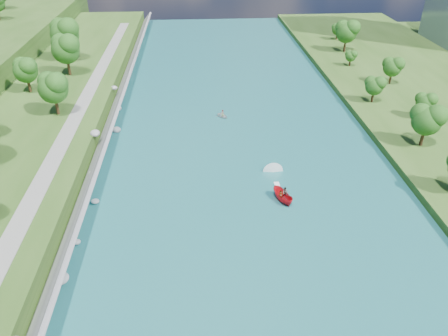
{
  "coord_description": "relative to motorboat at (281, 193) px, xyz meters",
  "views": [
    {
      "loc": [
        -7.87,
        -45.19,
        41.14
      ],
      "look_at": [
        -3.42,
        18.03,
        2.5
      ],
      "focal_mm": 35.0,
      "sensor_mm": 36.0,
      "label": 1
    }
  ],
  "objects": [
    {
      "name": "river_water",
      "position": [
        -5.5,
        7.69,
        -0.88
      ],
      "size": [
        55.0,
        240.0,
        0.1
      ],
      "primitive_type": "cube",
      "color": "#195A60",
      "rests_on": "ground"
    },
    {
      "name": "ground",
      "position": [
        -5.5,
        -12.31,
        -0.93
      ],
      "size": [
        260.0,
        260.0,
        0.0
      ],
      "primitive_type": "plane",
      "color": "#2D5119",
      "rests_on": "ground"
    },
    {
      "name": "motorboat",
      "position": [
        0.0,
        0.0,
        0.0
      ],
      "size": [
        3.6,
        19.33,
        2.18
      ],
      "rotation": [
        0.0,
        0.0,
        3.53
      ],
      "color": "red",
      "rests_on": "river_water"
    },
    {
      "name": "trees_east",
      "position": [
        32.55,
        13.0,
        5.39
      ],
      "size": [
        13.42,
        146.45,
        11.54
      ],
      "color": "#1E4C14",
      "rests_on": "berm_east"
    },
    {
      "name": "raft",
      "position": [
        -7.41,
        31.6,
        -0.45
      ],
      "size": [
        3.58,
        3.82,
        1.67
      ],
      "rotation": [
        0.0,
        0.0,
        0.59
      ],
      "color": "#9C9EA5",
      "rests_on": "river_water"
    },
    {
      "name": "riverside_path",
      "position": [
        -38.0,
        7.69,
        2.62
      ],
      "size": [
        3.0,
        200.0,
        0.1
      ],
      "primitive_type": "cube",
      "color": "gray",
      "rests_on": "berm_west"
    },
    {
      "name": "riprap_bank",
      "position": [
        -31.36,
        6.89,
        0.88
      ],
      "size": [
        4.44,
        236.0,
        4.39
      ],
      "color": "slate",
      "rests_on": "ground"
    }
  ]
}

